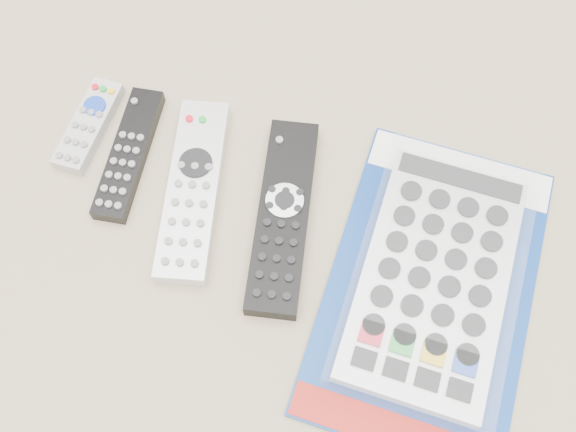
% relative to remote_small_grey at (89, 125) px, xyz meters
% --- Properties ---
extents(remote_small_grey, '(0.04, 0.13, 0.02)m').
position_rel_remote_small_grey_xyz_m(remote_small_grey, '(0.00, 0.00, 0.00)').
color(remote_small_grey, '#A8A8AA').
rests_on(remote_small_grey, ground).
extents(remote_slim_black, '(0.05, 0.18, 0.02)m').
position_rel_remote_small_grey_xyz_m(remote_slim_black, '(0.06, -0.03, 0.00)').
color(remote_slim_black, black).
rests_on(remote_slim_black, ground).
extents(remote_silver_dvd, '(0.10, 0.23, 0.03)m').
position_rel_remote_small_grey_xyz_m(remote_silver_dvd, '(0.15, -0.05, 0.00)').
color(remote_silver_dvd, silver).
rests_on(remote_silver_dvd, ground).
extents(remote_large_black, '(0.09, 0.24, 0.03)m').
position_rel_remote_small_grey_xyz_m(remote_large_black, '(0.26, -0.06, 0.00)').
color(remote_large_black, black).
rests_on(remote_large_black, ground).
extents(jumbo_remote_packaged, '(0.23, 0.37, 0.05)m').
position_rel_remote_small_grey_xyz_m(jumbo_remote_packaged, '(0.44, -0.09, 0.01)').
color(jumbo_remote_packaged, navy).
rests_on(jumbo_remote_packaged, ground).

